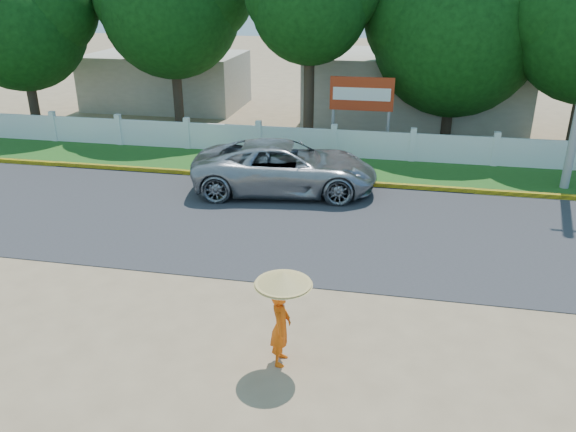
{
  "coord_description": "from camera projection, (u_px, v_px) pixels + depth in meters",
  "views": [
    {
      "loc": [
        2.35,
        -9.93,
        6.44
      ],
      "look_at": [
        0.0,
        2.0,
        1.3
      ],
      "focal_mm": 35.0,
      "sensor_mm": 36.0,
      "label": 1
    }
  ],
  "objects": [
    {
      "name": "building_far",
      "position": [
        167.0,
        80.0,
        30.31
      ],
      "size": [
        8.0,
        5.0,
        2.8
      ],
      "primitive_type": "cube",
      "color": "#B7AD99",
      "rests_on": "ground"
    },
    {
      "name": "vehicle",
      "position": [
        285.0,
        167.0,
        18.19
      ],
      "size": [
        6.25,
        3.53,
        1.65
      ],
      "primitive_type": "imported",
      "rotation": [
        0.0,
        0.0,
        1.71
      ],
      "color": "#979B9F",
      "rests_on": "ground"
    },
    {
      "name": "road",
      "position": [
        305.0,
        224.0,
        15.96
      ],
      "size": [
        60.0,
        7.0,
        0.02
      ],
      "primitive_type": "cube",
      "color": "#38383A",
      "rests_on": "ground"
    },
    {
      "name": "monk_with_parasol",
      "position": [
        282.0,
        304.0,
        9.77
      ],
      "size": [
        1.02,
        1.02,
        1.86
      ],
      "color": "#E6560C",
      "rests_on": "ground"
    },
    {
      "name": "ground",
      "position": [
        270.0,
        308.0,
        11.9
      ],
      "size": [
        120.0,
        120.0,
        0.0
      ],
      "primitive_type": "plane",
      "color": "#9E8460",
      "rests_on": "ground"
    },
    {
      "name": "grass_verge",
      "position": [
        329.0,
        168.0,
        20.71
      ],
      "size": [
        60.0,
        3.5,
        0.03
      ],
      "primitive_type": "cube",
      "color": "#2D601E",
      "rests_on": "ground"
    },
    {
      "name": "tree_row",
      "position": [
        399.0,
        20.0,
        22.43
      ],
      "size": [
        34.95,
        7.97,
        8.61
      ],
      "color": "#473828",
      "rests_on": "ground"
    },
    {
      "name": "building_near",
      "position": [
        413.0,
        88.0,
        27.01
      ],
      "size": [
        10.0,
        6.0,
        3.2
      ],
      "primitive_type": "cube",
      "color": "#B7AD99",
      "rests_on": "ground"
    },
    {
      "name": "curb",
      "position": [
        322.0,
        181.0,
        19.14
      ],
      "size": [
        40.0,
        0.18,
        0.16
      ],
      "primitive_type": "cube",
      "color": "yellow",
      "rests_on": "ground"
    },
    {
      "name": "billboard",
      "position": [
        362.0,
        98.0,
        22.02
      ],
      "size": [
        2.5,
        0.13,
        2.95
      ],
      "color": "gray",
      "rests_on": "ground"
    },
    {
      "name": "fence",
      "position": [
        334.0,
        143.0,
        21.81
      ],
      "size": [
        40.0,
        0.1,
        1.1
      ],
      "primitive_type": "cube",
      "color": "silver",
      "rests_on": "ground"
    }
  ]
}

